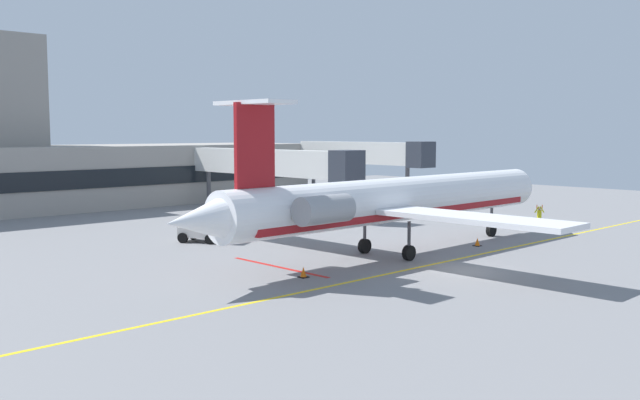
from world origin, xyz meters
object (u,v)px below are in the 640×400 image
Objects in this scene: pushback_tractor at (206,227)px; marshaller at (539,217)px; baggage_tug at (267,203)px; fuel_tank at (335,195)px; regional_jet at (395,200)px.

pushback_tractor reaches higher than marshaller.
baggage_tug is 0.58× the size of fuel_tank.
fuel_tank reaches higher than baggage_tug.
fuel_tank is 21.03m from marshaller.
baggage_tug is 6.88m from fuel_tank.
pushback_tractor reaches higher than baggage_tug.
regional_jet is at bearing -110.81° from baggage_tug.
marshaller is (1.14, -20.99, -0.47)m from fuel_tank.
fuel_tank is at bearing 53.46° from regional_jet.
regional_jet is 7.54× the size of baggage_tug.
regional_jet is at bearing -66.19° from pushback_tractor.
marshaller is (21.60, -12.91, -0.04)m from pushback_tractor.
baggage_tug is at bearing 36.77° from pushback_tractor.
marshaller is (7.56, -23.40, 0.09)m from baggage_tug.
fuel_tank is (15.06, 20.32, -1.89)m from regional_jet.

